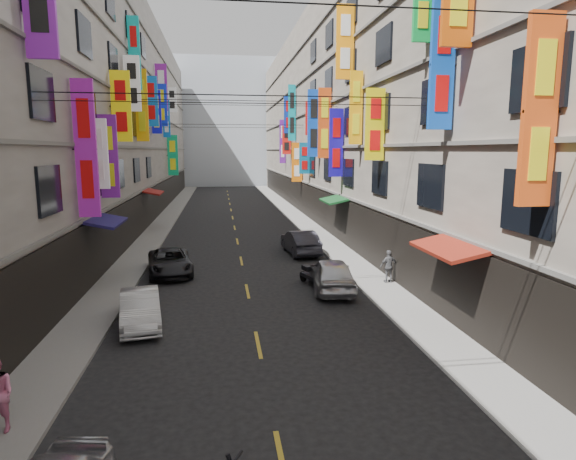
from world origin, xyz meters
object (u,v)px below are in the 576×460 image
object	(u,v)px
car_right_far	(300,242)
pedestrian_rfar	(389,266)
car_right_mid	(332,274)
scooter_far_right	(309,275)
car_left_far	(170,262)
car_left_mid	(140,309)

from	to	relation	value
car_right_far	pedestrian_rfar	xyz separation A→B (m)	(2.93, -7.32, 0.16)
car_right_mid	pedestrian_rfar	xyz separation A→B (m)	(2.82, 0.47, 0.14)
scooter_far_right	car_right_mid	xyz separation A→B (m)	(0.81, -1.02, 0.30)
scooter_far_right	car_left_far	bearing A→B (deg)	-41.10
scooter_far_right	car_right_mid	distance (m)	1.34
car_left_mid	car_right_far	size ratio (longest dim) A/B	0.87
pedestrian_rfar	car_left_far	bearing A→B (deg)	-25.38
car_left_mid	pedestrian_rfar	bearing A→B (deg)	10.36
car_right_mid	car_left_mid	bearing A→B (deg)	28.11
car_left_far	pedestrian_rfar	distance (m)	10.79
car_left_mid	car_right_far	bearing A→B (deg)	46.08
car_right_mid	pedestrian_rfar	world-z (taller)	pedestrian_rfar
car_left_far	pedestrian_rfar	xyz separation A→B (m)	(10.22, -3.45, 0.26)
pedestrian_rfar	car_left_mid	bearing A→B (deg)	13.19
car_left_far	pedestrian_rfar	size ratio (longest dim) A/B	2.94
car_right_mid	pedestrian_rfar	distance (m)	2.86
car_left_mid	car_right_far	distance (m)	13.49
car_left_mid	pedestrian_rfar	distance (m)	11.21
car_left_mid	car_left_far	world-z (taller)	car_left_mid
car_left_mid	scooter_far_right	bearing A→B (deg)	22.74
scooter_far_right	car_right_far	distance (m)	6.81
car_left_mid	pedestrian_rfar	size ratio (longest dim) A/B	2.49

